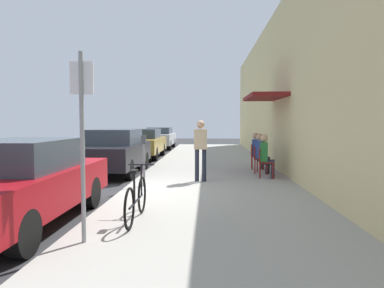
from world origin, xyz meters
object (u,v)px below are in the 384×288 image
cafe_chair_2 (255,155)px  parked_car_0 (19,182)px  parking_meter (144,156)px  seated_patron_2 (257,149)px  street_sign (82,132)px  cafe_chair_1 (260,158)px  bicycle_0 (136,199)px  parked_car_1 (115,151)px  parked_car_2 (143,143)px  seated_patron_0 (266,154)px  pedestrian_standing (201,146)px  parked_car_3 (160,138)px  seated_patron_1 (262,152)px  cafe_chair_0 (264,161)px

cafe_chair_2 → parked_car_0: bearing=-125.9°
parking_meter → seated_patron_2: (3.38, 3.48, -0.07)m
street_sign → cafe_chair_1: size_ratio=2.99×
parked_car_0 → bicycle_0: 2.02m
seated_patron_2 → parked_car_1: bearing=-174.4°
parked_car_1 → street_sign: (1.50, -7.35, 0.86)m
cafe_chair_1 → cafe_chair_2: bearing=90.2°
parked_car_2 → parking_meter: bearing=-79.5°
parked_car_0 → street_sign: (1.50, -1.11, 0.88)m
parked_car_2 → parking_meter: parking_meter is taller
parked_car_0 → bicycle_0: parked_car_0 is taller
parked_car_0 → seated_patron_0: (4.93, 4.75, 0.06)m
parked_car_0 → pedestrian_standing: (3.00, 4.02, 0.37)m
parked_car_1 → parked_car_0: bearing=-90.0°
parked_car_0 → pedestrian_standing: 5.03m
parked_car_3 → seated_patron_1: size_ratio=3.41×
parked_car_3 → bicycle_0: parked_car_3 is taller
parked_car_0 → cafe_chair_0: (4.87, 4.76, -0.13)m
street_sign → seated_patron_0: size_ratio=2.02×
parked_car_0 → parking_meter: (1.55, 3.24, 0.13)m
cafe_chair_2 → street_sign: bearing=-113.3°
seated_patron_2 → pedestrian_standing: size_ratio=0.76×
parking_meter → street_sign: bearing=-90.7°
street_sign → cafe_chair_0: bearing=60.1°
street_sign → cafe_chair_0: (3.37, 5.87, -1.02)m
pedestrian_standing → parked_car_1: bearing=143.6°
street_sign → cafe_chair_1: (3.38, 6.76, -1.02)m
cafe_chair_0 → seated_patron_0: seated_patron_0 is taller
cafe_chair_2 → cafe_chair_1: bearing=-89.8°
parking_meter → bicycle_0: parking_meter is taller
cafe_chair_0 → bicycle_0: bearing=-121.0°
parked_car_2 → street_sign: (1.50, -12.75, 0.89)m
bicycle_0 → seated_patron_2: size_ratio=1.33×
parked_car_1 → cafe_chair_1: parked_car_1 is taller
parked_car_1 → cafe_chair_2: 4.90m
cafe_chair_2 → seated_patron_0: bearing=-88.3°
street_sign → bicycle_0: bearing=65.3°
street_sign → seated_patron_2: (3.43, 7.83, -0.82)m
cafe_chair_1 → parked_car_2: bearing=129.2°
parked_car_0 → parked_car_3: 17.75m
parked_car_2 → seated_patron_2: size_ratio=3.41×
bicycle_0 → street_sign: bearing=-114.7°
street_sign → seated_patron_1: 7.61m
parked_car_1 → cafe_chair_1: size_ratio=5.06×
parked_car_0 → parked_car_3: parked_car_0 is taller
cafe_chair_0 → pedestrian_standing: bearing=-158.6°
parked_car_0 → parked_car_3: (0.00, 17.75, -0.01)m
parking_meter → seated_patron_0: (3.38, 1.51, -0.07)m
parked_car_1 → seated_patron_1: bearing=-6.9°
seated_patron_0 → parking_meter: bearing=-156.0°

